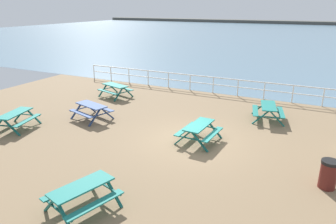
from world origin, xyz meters
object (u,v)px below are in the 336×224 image
picnic_table_far_right (15,117)px  litter_bin (328,174)px  picnic_table_mid_centre (199,129)px  picnic_table_near_left (268,109)px  picnic_table_near_right (115,88)px  picnic_table_far_left (92,108)px  picnic_table_seaward (82,191)px

picnic_table_far_right → litter_bin: (13.21, 0.83, -0.10)m
picnic_table_mid_centre → picnic_table_near_left: bearing=-25.2°
picnic_table_near_right → picnic_table_mid_centre: 8.31m
picnic_table_far_right → litter_bin: 13.24m
litter_bin → picnic_table_near_right: bearing=154.9°
picnic_table_near_left → picnic_table_far_left: size_ratio=0.97×
picnic_table_near_left → picnic_table_near_right: bearing=76.9°
picnic_table_near_right → litter_bin: (12.15, -5.69, -0.10)m
litter_bin → picnic_table_seaward: bearing=-145.2°
picnic_table_mid_centre → picnic_table_seaward: same height
picnic_table_near_right → picnic_table_mid_centre: (7.21, -4.13, 0.00)m
picnic_table_mid_centre → picnic_table_far_right: bearing=109.4°
picnic_table_near_left → picnic_table_far_left: bearing=102.9°
picnic_table_near_right → litter_bin: litter_bin is taller
picnic_table_near_left → picnic_table_seaward: same height
picnic_table_mid_centre → picnic_table_far_left: bearing=91.2°
picnic_table_near_left → picnic_table_mid_centre: (-2.18, -4.03, 0.00)m
picnic_table_near_left → picnic_table_mid_centre: size_ratio=1.11×
picnic_table_far_left → picnic_table_far_right: bearing=-116.7°
picnic_table_far_left → litter_bin: 10.98m
picnic_table_far_left → litter_bin: (10.83, -1.76, -0.10)m
picnic_table_near_left → picnic_table_mid_centre: same height
picnic_table_far_right → picnic_table_far_left: bearing=-55.8°
picnic_table_far_left → picnic_table_near_right: bearing=124.3°
picnic_table_mid_centre → picnic_table_far_left: same height
picnic_table_near_left → litter_bin: bearing=-166.2°
picnic_table_far_left → picnic_table_seaward: bearing=-36.9°
picnic_table_far_left → litter_bin: size_ratio=2.25×
picnic_table_far_right → litter_bin: bearing=-99.7°
picnic_table_seaward → litter_bin: size_ratio=2.27×
picnic_table_far_left → picnic_table_seaward: same height
picnic_table_far_right → picnic_table_mid_centre: bearing=-87.2°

